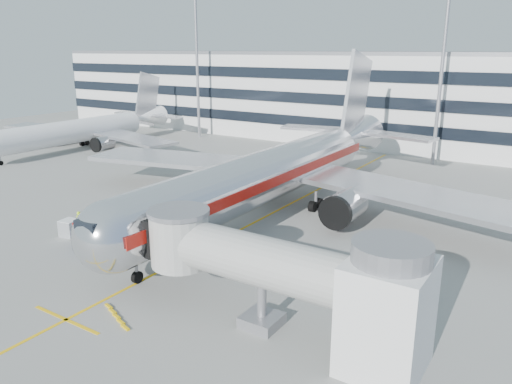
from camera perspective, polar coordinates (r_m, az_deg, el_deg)
The scene contains 15 objects.
ground at distance 42.49m, azimuth -5.60°, elevation -6.26°, with size 180.00×180.00×0.00m, color gray.
lead_in_line at distance 50.17m, azimuth 1.50°, elevation -2.63°, with size 0.25×70.00×0.01m, color #EAAF0C.
stop_bar at distance 33.83m, azimuth -20.88°, elevation -13.48°, with size 6.00×0.25×0.01m, color #EAAF0C.
main_jet at distance 50.41m, azimuth 2.55°, elevation 2.46°, with size 50.95×48.70×16.06m.
jet_bridge at distance 28.58m, azimuth 3.57°, elevation -9.27°, with size 17.80×4.50×7.00m.
terminal at distance 92.30m, azimuth 17.52°, elevation 10.21°, with size 150.00×24.25×15.60m.
light_mast_west at distance 94.00m, azimuth -6.78°, elevation 15.24°, with size 2.40×1.20×25.45m.
light_mast_centre at distance 74.50m, azimuth 20.59°, elevation 14.17°, with size 2.40×1.20×25.45m.
second_jet at distance 87.75m, azimuth -19.06°, elevation 6.75°, with size 38.21×36.52×12.04m.
belt_loader at distance 48.40m, azimuth -8.14°, elevation -2.80°, with size 4.27×2.21×1.99m.
baggage_tug at distance 44.25m, azimuth -18.39°, elevation -4.89°, with size 3.03×2.35×2.02m.
cargo_container_left at distance 47.46m, azimuth -20.54°, elevation -3.86°, with size 1.58×1.58×1.48m.
cargo_container_right at distance 52.81m, azimuth -13.14°, elevation -1.06°, with size 2.22×2.22×1.81m.
cargo_container_front at distance 48.15m, azimuth -16.29°, elevation -2.94°, with size 2.31×2.31×1.87m.
ramp_worker at distance 48.14m, azimuth -19.51°, elevation -3.21°, with size 0.69×0.46×1.90m, color #CCFF1A.
Camera 1 is at (24.70, -30.59, 16.10)m, focal length 35.00 mm.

